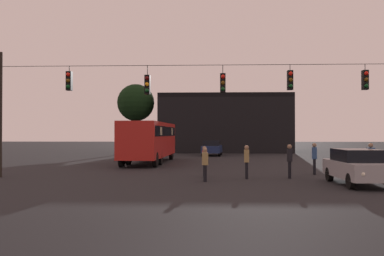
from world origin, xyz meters
The scene contains 13 objects.
ground_plane centered at (0.00, 24.50, 0.00)m, with size 168.00×168.00×0.00m, color black.
overhead_signal_span centered at (0.01, 13.59, 3.71)m, with size 22.16×0.44×6.29m.
city_bus centered at (-4.86, 24.38, 1.87)m, with size 2.91×11.08×3.00m.
car_near_right centered at (5.93, 11.12, 0.80)m, with size 1.86×4.36×1.52m.
car_far_left centered at (-0.15, 34.91, 0.80)m, with size 2.14×4.45×1.52m.
pedestrian_crossing_left centered at (5.22, 15.67, 0.95)m, with size 0.30×0.40×1.69m.
pedestrian_crossing_center centered at (1.41, 13.37, 0.91)m, with size 0.27×0.38×1.63m.
pedestrian_crossing_right centered at (7.55, 13.96, 0.98)m, with size 0.36×0.42×1.73m.
pedestrian_near_bus centered at (-0.63, 14.03, 0.87)m, with size 0.26×0.37×1.56m.
pedestrian_trailing centered at (-0.58, 12.10, 0.86)m, with size 0.29×0.39×1.54m.
pedestrian_far_side centered at (3.54, 13.68, 0.94)m, with size 0.27×0.38×1.67m.
corner_building centered at (1.40, 45.54, 3.39)m, with size 15.25×11.31×6.79m.
tree_left_silhouette centered at (-9.01, 41.98, 5.78)m, with size 4.33×4.33×7.99m.
Camera 1 is at (-0.36, -7.25, 2.18)m, focal length 39.72 mm.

